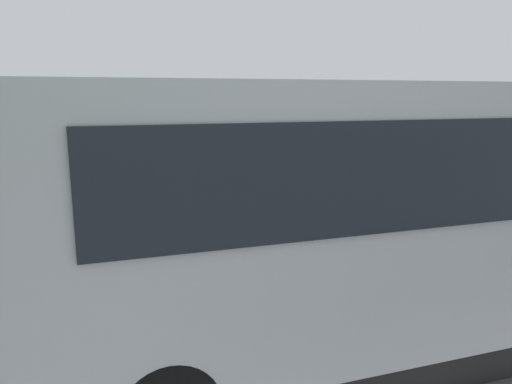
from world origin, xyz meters
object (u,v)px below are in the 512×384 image
object	(u,v)px
spectator_far_left	(427,207)
spectator_centre	(305,212)
spectator_right	(242,219)
parked_motorcycle_dark	(314,251)
tour_bus	(412,216)
parked_motorcycle_silver	(189,263)
traffic_cone	(233,198)
stunt_motorcycle	(134,196)
spectator_left	(364,207)
parked_motorcycle_blue	(469,244)

from	to	relation	value
spectator_far_left	spectator_centre	distance (m)	2.35
spectator_right	parked_motorcycle_dark	xyz separation A→B (m)	(-1.15, 0.52, -0.51)
tour_bus	parked_motorcycle_silver	world-z (taller)	tour_bus
parked_motorcycle_dark	traffic_cone	xyz separation A→B (m)	(0.26, -5.42, -0.18)
spectator_centre	stunt_motorcycle	size ratio (longest dim) A/B	0.86
stunt_motorcycle	spectator_far_left	bearing A→B (deg)	140.06
tour_bus	parked_motorcycle_silver	bearing A→B (deg)	-41.94
spectator_left	traffic_cone	world-z (taller)	spectator_left
spectator_far_left	parked_motorcycle_silver	distance (m)	4.62
parked_motorcycle_silver	stunt_motorcycle	size ratio (longest dim) A/B	1.03
spectator_right	parked_motorcycle_blue	xyz separation A→B (m)	(-4.01, 0.85, -0.51)
spectator_far_left	parked_motorcycle_dark	world-z (taller)	spectator_far_left
parked_motorcycle_silver	parked_motorcycle_blue	distance (m)	5.03
spectator_left	parked_motorcycle_blue	xyz separation A→B (m)	(-1.63, 0.92, -0.57)
spectator_far_left	parked_motorcycle_blue	bearing A→B (deg)	123.09
stunt_motorcycle	traffic_cone	world-z (taller)	stunt_motorcycle
traffic_cone	stunt_motorcycle	bearing A→B (deg)	12.48
spectator_centre	traffic_cone	bearing A→B (deg)	-85.71
traffic_cone	spectator_left	bearing A→B (deg)	107.08
spectator_left	spectator_centre	world-z (taller)	spectator_left
spectator_centre	traffic_cone	world-z (taller)	spectator_centre
spectator_left	spectator_centre	bearing A→B (deg)	-5.92
spectator_right	parked_motorcycle_dark	bearing A→B (deg)	155.69
tour_bus	parked_motorcycle_blue	distance (m)	3.38
spectator_right	parked_motorcycle_blue	bearing A→B (deg)	168.00
tour_bus	spectator_centre	world-z (taller)	tour_bus
parked_motorcycle_silver	spectator_far_left	bearing A→B (deg)	-175.34
tour_bus	parked_motorcycle_silver	distance (m)	3.58
spectator_right	parked_motorcycle_silver	bearing A→B (deg)	28.15
spectator_centre	parked_motorcycle_dark	xyz separation A→B (m)	(0.09, 0.71, -0.52)
spectator_left	tour_bus	bearing A→B (deg)	73.31
tour_bus	spectator_centre	size ratio (longest dim) A/B	5.55
tour_bus	spectator_centre	xyz separation A→B (m)	(0.27, -3.00, -0.64)
parked_motorcycle_blue	traffic_cone	xyz separation A→B (m)	(3.12, -5.75, -0.18)
spectator_far_left	spectator_left	distance (m)	1.21
tour_bus	spectator_far_left	xyz separation A→B (m)	(-2.05, -2.64, -0.60)
parked_motorcycle_blue	stunt_motorcycle	world-z (taller)	stunt_motorcycle
spectator_centre	stunt_motorcycle	bearing A→B (deg)	-53.68
spectator_right	stunt_motorcycle	size ratio (longest dim) A/B	0.85
spectator_far_left	parked_motorcycle_blue	world-z (taller)	spectator_far_left
spectator_left	spectator_centre	distance (m)	1.14
spectator_right	parked_motorcycle_blue	world-z (taller)	spectator_right
spectator_far_left	parked_motorcycle_silver	bearing A→B (deg)	4.66
stunt_motorcycle	tour_bus	bearing A→B (deg)	114.85
spectator_far_left	parked_motorcycle_silver	world-z (taller)	spectator_far_left
spectator_right	parked_motorcycle_dark	size ratio (longest dim) A/B	0.81
parked_motorcycle_silver	spectator_right	bearing A→B (deg)	-151.85
spectator_left	parked_motorcycle_blue	distance (m)	1.96
spectator_far_left	parked_motorcycle_silver	xyz separation A→B (m)	(4.57, 0.37, -0.56)
spectator_left	spectator_centre	xyz separation A→B (m)	(1.13, -0.12, -0.05)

